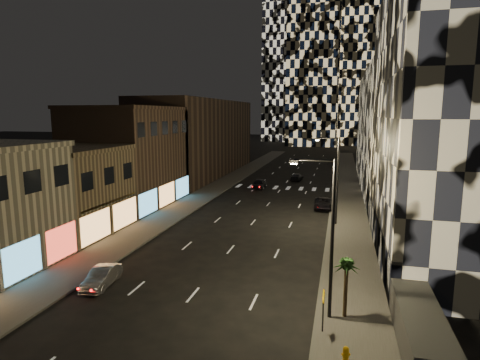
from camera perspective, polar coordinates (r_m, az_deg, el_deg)
The scene contains 20 objects.
sidewalk_left at distance 65.54m, azimuth -2.70°, elevation -0.65°, with size 4.00×120.00×0.15m, color #47443F.
sidewalk_right at distance 62.76m, azimuth 15.05°, elevation -1.41°, with size 4.00×120.00×0.15m, color #47443F.
curb_left at distance 64.96m, azimuth -0.93°, elevation -0.73°, with size 0.20×120.00×0.15m, color #4C4C47.
curb_right at distance 62.76m, azimuth 13.14°, elevation -1.33°, with size 0.20×120.00×0.15m, color #4C4C47.
retail_tan at distance 42.39m, azimuth -23.70°, elevation -1.59°, with size 10.00×10.00×8.00m, color brown.
retail_brown at distance 52.39m, azimuth -15.46°, elevation 3.04°, with size 10.00×15.00×12.00m, color brown.
retail_filler_left at distance 76.37m, azimuth -5.59°, elevation 5.98°, with size 10.00×40.00×14.00m, color brown.
midrise_base at distance 37.71m, azimuth 19.04°, elevation -6.50°, with size 0.60×25.00×3.00m, color #383838.
plinth_right at distance 22.69m, azimuth 24.30°, elevation -19.03°, with size 2.00×8.00×2.00m, color #383838.
midrise_filler_right at distance 69.63m, azimuth 23.62°, elevation 6.57°, with size 16.00×40.00×18.00m, color #232326.
tower_center_low at distance 156.30m, azimuth 10.74°, elevation 22.56°, with size 18.00×18.00×95.00m, color black.
streetlight_near at distance 22.56m, azimuth 12.42°, elevation -6.62°, with size 2.55×0.25×9.00m.
streetlight_far at distance 42.15m, azimuth 13.39°, elevation 0.77°, with size 2.55×0.25×9.00m.
car_silver_parked at distance 29.27m, azimuth -19.06°, elevation -12.93°, with size 1.33×3.82×1.26m, color #99989D.
car_dark_midlane at distance 62.25m, azimuth 2.69°, elevation -0.56°, with size 1.76×4.38×1.49m, color black.
car_dark_oncoming at distance 70.76m, azimuth 8.10°, elevation 0.45°, with size 1.70×4.18×1.21m, color black.
car_dark_rightlane at distance 50.12m, azimuth 11.79°, elevation -3.29°, with size 2.17×4.70×1.31m, color black.
fire_hydrant at distance 20.67m, azimuth 14.81°, elevation -22.94°, with size 0.41×0.39×0.82m.
ped_sign at distance 22.30m, azimuth 11.77°, elevation -16.82°, with size 0.09×0.78×2.34m.
palm_tree at distance 23.58m, azimuth 14.91°, elevation -12.14°, with size 1.74×1.70×3.41m.
Camera 1 is at (8.91, -11.70, 11.49)m, focal length 30.00 mm.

